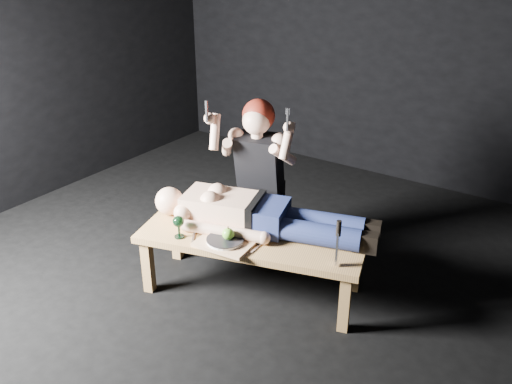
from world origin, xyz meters
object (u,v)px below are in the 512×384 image
goblet (179,227)px  lying_man (263,212)px  serving_tray (225,243)px  table (252,263)px  carving_knife (338,244)px  kneeling_woman (263,176)px

goblet → lying_man: bearing=45.9°
serving_tray → goblet: (-0.31, -0.10, 0.07)m
lying_man → serving_tray: size_ratio=4.15×
table → serving_tray: (-0.07, -0.20, 0.24)m
goblet → serving_tray: bearing=17.6°
table → carving_knife: size_ratio=4.91×
carving_knife → kneeling_woman: bearing=133.6°
kneeling_woman → serving_tray: kneeling_woman is taller
kneeling_woman → carving_knife: 1.02m
kneeling_woman → serving_tray: 0.74m
table → serving_tray: 0.32m
table → goblet: 0.58m
table → lying_man: size_ratio=1.01×
kneeling_woman → carving_knife: (0.88, -0.51, -0.05)m
lying_man → serving_tray: 0.35m
kneeling_woman → goblet: bearing=-114.5°
lying_man → kneeling_woman: bearing=107.6°
lying_man → goblet: bearing=-150.3°
table → goblet: (-0.38, -0.30, 0.30)m
table → carving_knife: carving_knife is taller
serving_tray → goblet: size_ratio=2.30×
kneeling_woman → goblet: 0.81m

